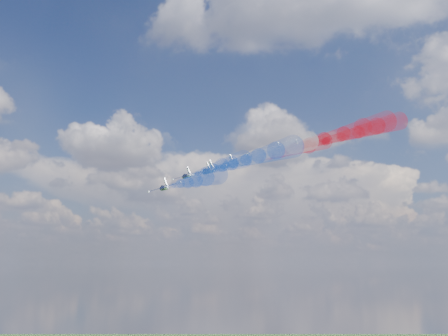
% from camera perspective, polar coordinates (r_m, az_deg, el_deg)
% --- Properties ---
extents(jet_lead, '(13.97, 14.37, 6.60)m').
position_cam_1_polar(jet_lead, '(158.51, -1.96, -0.32)').
color(jet_lead, black).
extents(trail_lead, '(28.64, 38.14, 8.55)m').
position_cam_1_polar(trail_lead, '(133.14, 1.01, 0.57)').
color(trail_lead, white).
extents(jet_inner_left, '(13.97, 14.37, 6.60)m').
position_cam_1_polar(jet_inner_left, '(146.12, -4.07, -0.89)').
color(jet_inner_left, black).
extents(trail_inner_left, '(28.64, 38.14, 8.55)m').
position_cam_1_polar(trail_inner_left, '(120.46, -1.23, -0.03)').
color(trail_inner_left, blue).
extents(jet_inner_right, '(13.97, 14.37, 6.60)m').
position_cam_1_polar(jet_inner_right, '(150.82, 2.28, 0.55)').
color(jet_inner_right, black).
extents(trail_inner_right, '(28.64, 38.14, 8.55)m').
position_cam_1_polar(trail_inner_right, '(126.19, 6.27, 1.67)').
color(trail_inner_right, red).
extents(jet_outer_left, '(13.97, 14.37, 6.60)m').
position_cam_1_polar(jet_outer_left, '(133.61, -6.51, -2.17)').
color(jet_outer_left, black).
extents(trail_outer_left, '(28.64, 38.14, 8.55)m').
position_cam_1_polar(trail_outer_left, '(107.64, -3.91, -1.51)').
color(trail_outer_left, blue).
extents(jet_center_third, '(13.97, 14.37, 6.60)m').
position_cam_1_polar(jet_center_third, '(139.36, 0.47, 0.34)').
color(jet_center_third, black).
extents(trail_center_third, '(28.64, 38.14, 8.55)m').
position_cam_1_polar(trail_center_third, '(114.44, 4.48, 1.52)').
color(trail_center_third, white).
extents(jet_outer_right, '(13.97, 14.37, 6.60)m').
position_cam_1_polar(jet_outer_right, '(145.35, 7.43, 1.91)').
color(jet_outer_right, black).
extents(trail_outer_right, '(28.64, 38.14, 8.55)m').
position_cam_1_polar(trail_outer_right, '(121.88, 12.62, 3.31)').
color(trail_outer_right, red).
extents(jet_rear_left, '(13.97, 14.37, 6.60)m').
position_cam_1_polar(jet_rear_left, '(124.44, -1.71, -0.34)').
color(jet_rear_left, black).
extents(trail_rear_left, '(28.64, 38.14, 8.55)m').
position_cam_1_polar(trail_rear_left, '(99.17, 2.36, 0.85)').
color(trail_rear_left, blue).
extents(jet_rear_right, '(13.97, 14.37, 6.60)m').
position_cam_1_polar(jet_rear_right, '(132.30, 5.47, 1.60)').
color(jet_rear_right, black).
extents(trail_rear_right, '(28.64, 38.14, 8.55)m').
position_cam_1_polar(trail_rear_right, '(108.44, 10.86, 3.12)').
color(trail_rear_right, red).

